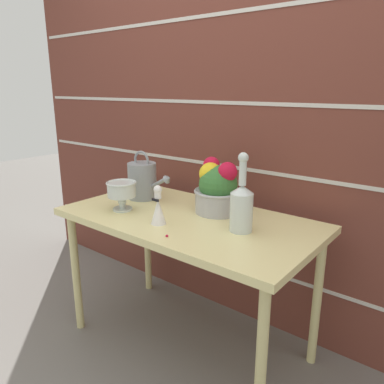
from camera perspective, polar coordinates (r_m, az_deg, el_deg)
ground_plane at (r=2.23m, az=-0.59°, el=-21.94°), size 12.00×12.00×0.00m
brick_wall at (r=2.16m, az=7.21°, el=8.57°), size 3.60×0.08×2.20m
patio_table at (r=1.90m, az=-0.65°, el=-5.79°), size 1.29×0.69×0.74m
watering_can at (r=2.17m, az=-7.52°, el=1.81°), size 0.31×0.16×0.28m
crystal_pedestal_bowl at (r=1.97m, az=-10.67°, el=0.18°), size 0.16×0.16×0.15m
flower_planter at (r=1.91m, az=3.91°, el=0.55°), size 0.25×0.25×0.28m
glass_decanter at (r=1.66m, az=7.48°, el=-1.98°), size 0.10×0.10×0.36m
figurine_vase at (r=1.76m, az=-5.17°, el=-2.49°), size 0.07×0.07×0.19m
fallen_petal at (r=1.63m, az=-3.85°, el=-6.70°), size 0.01×0.01×0.01m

